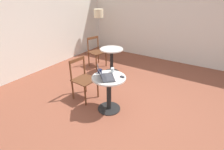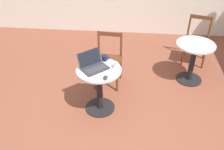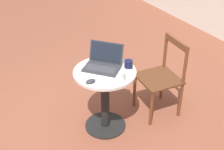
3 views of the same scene
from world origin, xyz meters
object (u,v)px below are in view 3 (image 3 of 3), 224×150
(cafe_table_near, at_px, (105,90))
(chair_near_back, at_px, (162,78))
(laptop, at_px, (103,63))
(drinking_glass, at_px, (122,76))
(mug, at_px, (129,64))
(mouse, at_px, (90,81))

(cafe_table_near, height_order, chair_near_back, chair_near_back)
(chair_near_back, relative_size, laptop, 1.95)
(drinking_glass, bearing_deg, chair_near_back, 104.97)
(laptop, height_order, drinking_glass, laptop)
(chair_near_back, relative_size, mug, 7.55)
(mouse, relative_size, mug, 0.84)
(laptop, distance_m, mug, 0.26)
(mouse, bearing_deg, drinking_glass, 69.47)
(mouse, xyz_separation_m, drinking_glass, (0.11, 0.28, 0.03))
(chair_near_back, bearing_deg, cafe_table_near, -94.67)
(cafe_table_near, relative_size, mug, 6.07)
(cafe_table_near, relative_size, mouse, 7.23)
(mouse, xyz_separation_m, mug, (-0.07, 0.47, 0.02))
(mouse, distance_m, drinking_glass, 0.30)
(mug, bearing_deg, laptop, -120.13)
(chair_near_back, height_order, mouse, chair_near_back)
(chair_near_back, bearing_deg, mouse, -85.99)
(chair_near_back, xyz_separation_m, mouse, (0.06, -0.92, 0.28))
(cafe_table_near, xyz_separation_m, laptop, (-0.08, 0.02, 0.28))
(mouse, height_order, mug, mug)
(mouse, bearing_deg, chair_near_back, 94.01)
(chair_near_back, distance_m, mouse, 0.96)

